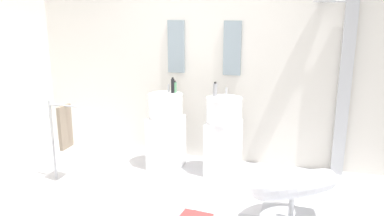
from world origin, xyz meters
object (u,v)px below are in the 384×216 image
object	(u,v)px
lounge_chair	(292,190)
soap_bottle_grey	(215,90)
shower_column	(343,86)
soap_bottle_green	(175,87)
pedestal_sink_left	(166,130)
pedestal_sink_right	(224,135)
soap_bottle_black	(173,86)
towel_rack	(63,129)

from	to	relation	value
lounge_chair	soap_bottle_grey	xyz separation A→B (m)	(-0.97, 1.02, 0.67)
shower_column	soap_bottle_grey	bearing A→B (deg)	-166.92
lounge_chair	soap_bottle_green	size ratio (longest dim) A/B	7.37
lounge_chair	soap_bottle_grey	distance (m)	1.56
pedestal_sink_left	soap_bottle_grey	distance (m)	0.82
pedestal_sink_right	soap_bottle_grey	bearing A→B (deg)	160.99
lounge_chair	shower_column	bearing A→B (deg)	70.91
lounge_chair	soap_bottle_grey	size ratio (longest dim) A/B	6.33
soap_bottle_black	soap_bottle_grey	bearing A→B (deg)	-5.41
pedestal_sink_left	pedestal_sink_right	world-z (taller)	same
towel_rack	soap_bottle_green	size ratio (longest dim) A/B	6.34
shower_column	towel_rack	size ratio (longest dim) A/B	2.16
shower_column	soap_bottle_grey	xyz separation A→B (m)	(-1.44, -0.33, -0.06)
pedestal_sink_left	lounge_chair	bearing A→B (deg)	-31.65
pedestal_sink_left	towel_rack	bearing A→B (deg)	-143.71
towel_rack	pedestal_sink_left	bearing A→B (deg)	36.29
soap_bottle_grey	soap_bottle_green	world-z (taller)	soap_bottle_grey
lounge_chair	towel_rack	world-z (taller)	towel_rack
shower_column	soap_bottle_green	world-z (taller)	shower_column
soap_bottle_green	soap_bottle_grey	bearing A→B (deg)	-7.82
soap_bottle_black	shower_column	bearing A→B (deg)	8.09
pedestal_sink_left	soap_bottle_black	world-z (taller)	soap_bottle_black
pedestal_sink_left	shower_column	xyz separation A→B (m)	(2.05, 0.38, 0.60)
lounge_chair	towel_rack	xyz separation A→B (m)	(-2.56, 0.26, 0.28)
soap_bottle_green	pedestal_sink_left	bearing A→B (deg)	-125.75
shower_column	lounge_chair	world-z (taller)	shower_column
soap_bottle_black	soap_bottle_grey	size ratio (longest dim) A/B	1.11
pedestal_sink_left	lounge_chair	world-z (taller)	pedestal_sink_left
pedestal_sink_right	soap_bottle_green	distance (m)	0.85
soap_bottle_green	lounge_chair	bearing A→B (deg)	-35.99
pedestal_sink_left	shower_column	bearing A→B (deg)	10.39
lounge_chair	soap_bottle_black	xyz separation A→B (m)	(-1.52, 1.07, 0.68)
lounge_chair	soap_bottle_green	distance (m)	1.97
soap_bottle_grey	lounge_chair	bearing A→B (deg)	-46.31
pedestal_sink_left	towel_rack	size ratio (longest dim) A/B	1.10
pedestal_sink_right	shower_column	xyz separation A→B (m)	(1.32, 0.38, 0.60)
pedestal_sink_right	towel_rack	size ratio (longest dim) A/B	1.10
pedestal_sink_right	lounge_chair	bearing A→B (deg)	-48.91
shower_column	soap_bottle_green	distance (m)	1.99
towel_rack	lounge_chair	bearing A→B (deg)	-5.74
pedestal_sink_right	soap_bottle_black	size ratio (longest dim) A/B	5.39
soap_bottle_green	soap_bottle_black	bearing A→B (deg)	-132.08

